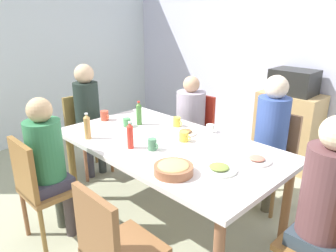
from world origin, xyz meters
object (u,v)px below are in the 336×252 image
object	(u,v)px
person_4	(271,132)
plate_2	(219,169)
chair_3	(85,129)
side_cabinet	(287,130)
cup_3	(211,128)
microwave	(294,82)
plate_1	(186,132)
plate_0	(257,160)
person_0	(190,116)
cup_4	(105,116)
chair_4	(273,153)
dining_table	(168,150)
chair_2	(40,185)
person_3	(88,111)
cup_5	(127,122)
chair_1	(332,244)
person_2	(48,158)
person_1	(323,202)
bowl_0	(173,168)
bottle_1	(139,114)
bottle_0	(130,136)
chair_5	(114,247)
cup_0	(184,137)
cup_2	(152,144)
chair_0	(195,129)
cup_1	(177,122)
bottle_2	(87,127)

from	to	relation	value
person_4	plate_2	bearing A→B (deg)	-83.01
chair_3	side_cabinet	size ratio (longest dim) A/B	1.00
cup_3	microwave	size ratio (longest dim) A/B	0.23
plate_1	plate_0	bearing A→B (deg)	-4.10
chair_3	person_4	size ratio (longest dim) A/B	0.70
person_0	cup_4	xyz separation A→B (m)	(-0.39, -0.87, 0.11)
chair_4	cup_4	xyz separation A→B (m)	(-1.37, -0.96, 0.28)
dining_table	plate_0	bearing A→B (deg)	16.40
plate_1	side_cabinet	size ratio (longest dim) A/B	0.22
chair_2	person_3	distance (m)	1.24
person_0	cup_5	size ratio (longest dim) A/B	10.31
chair_1	person_2	xyz separation A→B (m)	(-1.86, -0.83, 0.20)
person_1	plate_2	world-z (taller)	person_1
bowl_0	bottle_1	size ratio (longest dim) A/B	1.15
chair_4	cup_5	bearing A→B (deg)	-139.20
bowl_0	bottle_0	distance (m)	0.56
dining_table	person_2	distance (m)	0.97
person_1	person_3	distance (m)	2.55
dining_table	plate_1	world-z (taller)	plate_1
cup_3	microwave	xyz separation A→B (m)	(0.12, 1.36, 0.26)
person_0	bowl_0	size ratio (longest dim) A/B	4.19
bottle_0	bottle_1	world-z (taller)	bottle_1
person_2	chair_5	xyz separation A→B (m)	(0.99, -0.09, -0.20)
person_4	chair_5	xyz separation A→B (m)	(0.00, -1.76, -0.25)
cup_0	side_cabinet	xyz separation A→B (m)	(0.15, 1.69, -0.34)
cup_2	bottle_0	bearing A→B (deg)	-146.43
chair_0	person_2	size ratio (longest dim) A/B	0.75
chair_0	chair_4	distance (m)	0.99
person_2	cup_5	world-z (taller)	person_2
cup_1	bowl_0	bearing A→B (deg)	-47.49
chair_0	cup_5	xyz separation A→B (m)	(-0.08, -0.92, 0.28)
person_4	microwave	bearing A→B (deg)	105.79
plate_2	cup_4	distance (m)	1.49
plate_2	cup_2	distance (m)	0.60
plate_0	cup_1	distance (m)	0.96
plate_0	bottle_0	xyz separation A→B (m)	(-0.85, -0.51, 0.09)
cup_5	bottle_1	distance (m)	0.14
bottle_0	person_4	bearing A→B (deg)	61.06
plate_1	cup_0	xyz separation A→B (m)	(0.11, -0.14, 0.03)
person_3	chair_3	bearing A→B (deg)	180.00
dining_table	cup_0	bearing A→B (deg)	60.23
chair_0	cup_0	world-z (taller)	chair_0
person_2	cup_0	xyz separation A→B (m)	(0.56, 0.96, 0.08)
chair_2	bottle_0	xyz separation A→B (m)	(0.36, 0.63, 0.34)
plate_1	cup_2	world-z (taller)	cup_2
cup_5	bottle_2	bearing A→B (deg)	-88.50
person_1	cup_0	xyz separation A→B (m)	(-1.20, 0.12, 0.04)
person_4	cup_4	distance (m)	1.63
chair_5	cup_2	xyz separation A→B (m)	(-0.47, 0.73, 0.28)
plate_0	microwave	world-z (taller)	microwave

